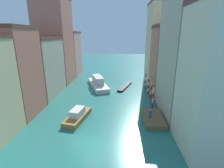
{
  "coord_description": "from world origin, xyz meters",
  "views": [
    {
      "loc": [
        3.44,
        -17.58,
        13.06
      ],
      "look_at": [
        1.36,
        21.47,
        1.5
      ],
      "focal_mm": 26.87,
      "sensor_mm": 36.0,
      "label": 1
    }
  ],
  "objects_px": {
    "vaporetto_white": "(98,83)",
    "mooring_pole_1": "(153,93)",
    "gondola_black": "(125,86)",
    "waterfront_dock": "(153,118)",
    "person_on_dock": "(150,114)",
    "mooring_pole_2": "(151,89)",
    "motorboat_0": "(77,115)",
    "mooring_pole_0": "(153,97)",
    "mooring_pole_4": "(146,79)",
    "mooring_pole_3": "(148,84)"
  },
  "relations": [
    {
      "from": "mooring_pole_2",
      "to": "motorboat_0",
      "type": "distance_m",
      "value": 16.55
    },
    {
      "from": "waterfront_dock",
      "to": "vaporetto_white",
      "type": "distance_m",
      "value": 20.61
    },
    {
      "from": "waterfront_dock",
      "to": "person_on_dock",
      "type": "distance_m",
      "value": 1.29
    },
    {
      "from": "mooring_pole_2",
      "to": "mooring_pole_4",
      "type": "relative_size",
      "value": 0.79
    },
    {
      "from": "waterfront_dock",
      "to": "motorboat_0",
      "type": "relative_size",
      "value": 0.88
    },
    {
      "from": "mooring_pole_1",
      "to": "gondola_black",
      "type": "distance_m",
      "value": 11.51
    },
    {
      "from": "mooring_pole_3",
      "to": "motorboat_0",
      "type": "height_order",
      "value": "mooring_pole_3"
    },
    {
      "from": "gondola_black",
      "to": "motorboat_0",
      "type": "bearing_deg",
      "value": -114.57
    },
    {
      "from": "mooring_pole_0",
      "to": "mooring_pole_2",
      "type": "xyz_separation_m",
      "value": [
        0.46,
        4.71,
        -0.04
      ]
    },
    {
      "from": "waterfront_dock",
      "to": "mooring_pole_1",
      "type": "distance_m",
      "value": 7.58
    },
    {
      "from": "vaporetto_white",
      "to": "waterfront_dock",
      "type": "bearing_deg",
      "value": -57.52
    },
    {
      "from": "waterfront_dock",
      "to": "mooring_pole_0",
      "type": "xyz_separation_m",
      "value": [
        0.77,
        4.97,
        1.71
      ]
    },
    {
      "from": "person_on_dock",
      "to": "mooring_pole_1",
      "type": "relative_size",
      "value": 0.37
    },
    {
      "from": "vaporetto_white",
      "to": "gondola_black",
      "type": "relative_size",
      "value": 1.39
    },
    {
      "from": "mooring_pole_4",
      "to": "motorboat_0",
      "type": "distance_m",
      "value": 20.95
    },
    {
      "from": "mooring_pole_4",
      "to": "gondola_black",
      "type": "height_order",
      "value": "mooring_pole_4"
    },
    {
      "from": "mooring_pole_3",
      "to": "vaporetto_white",
      "type": "relative_size",
      "value": 0.39
    },
    {
      "from": "mooring_pole_0",
      "to": "vaporetto_white",
      "type": "xyz_separation_m",
      "value": [
        -11.83,
        12.4,
        -1.07
      ]
    },
    {
      "from": "mooring_pole_3",
      "to": "mooring_pole_4",
      "type": "height_order",
      "value": "mooring_pole_4"
    },
    {
      "from": "mooring_pole_2",
      "to": "vaporetto_white",
      "type": "bearing_deg",
      "value": 147.96
    },
    {
      "from": "person_on_dock",
      "to": "mooring_pole_0",
      "type": "distance_m",
      "value": 5.69
    },
    {
      "from": "mooring_pole_3",
      "to": "mooring_pole_0",
      "type": "bearing_deg",
      "value": -92.05
    },
    {
      "from": "waterfront_dock",
      "to": "motorboat_0",
      "type": "bearing_deg",
      "value": -179.45
    },
    {
      "from": "person_on_dock",
      "to": "vaporetto_white",
      "type": "distance_m",
      "value": 20.74
    },
    {
      "from": "person_on_dock",
      "to": "mooring_pole_0",
      "type": "bearing_deg",
      "value": 76.11
    },
    {
      "from": "person_on_dock",
      "to": "gondola_black",
      "type": "relative_size",
      "value": 0.17
    },
    {
      "from": "waterfront_dock",
      "to": "vaporetto_white",
      "type": "bearing_deg",
      "value": 122.48
    },
    {
      "from": "person_on_dock",
      "to": "mooring_pole_4",
      "type": "height_order",
      "value": "mooring_pole_4"
    },
    {
      "from": "motorboat_0",
      "to": "mooring_pole_2",
      "type": "bearing_deg",
      "value": 36.43
    },
    {
      "from": "mooring_pole_1",
      "to": "motorboat_0",
      "type": "xyz_separation_m",
      "value": [
        -13.22,
        -7.4,
        -1.42
      ]
    },
    {
      "from": "mooring_pole_2",
      "to": "gondola_black",
      "type": "relative_size",
      "value": 0.45
    },
    {
      "from": "vaporetto_white",
      "to": "gondola_black",
      "type": "bearing_deg",
      "value": 0.09
    },
    {
      "from": "mooring_pole_2",
      "to": "gondola_black",
      "type": "height_order",
      "value": "mooring_pole_2"
    },
    {
      "from": "mooring_pole_3",
      "to": "vaporetto_white",
      "type": "distance_m",
      "value": 13.21
    },
    {
      "from": "mooring_pole_0",
      "to": "person_on_dock",
      "type": "bearing_deg",
      "value": -103.89
    },
    {
      "from": "mooring_pole_4",
      "to": "waterfront_dock",
      "type": "bearing_deg",
      "value": -93.56
    },
    {
      "from": "person_on_dock",
      "to": "mooring_pole_2",
      "type": "height_order",
      "value": "mooring_pole_2"
    },
    {
      "from": "mooring_pole_3",
      "to": "vaporetto_white",
      "type": "height_order",
      "value": "mooring_pole_3"
    },
    {
      "from": "mooring_pole_2",
      "to": "motorboat_0",
      "type": "height_order",
      "value": "mooring_pole_2"
    },
    {
      "from": "mooring_pole_0",
      "to": "vaporetto_white",
      "type": "bearing_deg",
      "value": 133.65
    },
    {
      "from": "waterfront_dock",
      "to": "motorboat_0",
      "type": "height_order",
      "value": "motorboat_0"
    },
    {
      "from": "mooring_pole_0",
      "to": "mooring_pole_2",
      "type": "relative_size",
      "value": 1.02
    },
    {
      "from": "person_on_dock",
      "to": "mooring_pole_4",
      "type": "distance_m",
      "value": 16.8
    },
    {
      "from": "mooring_pole_0",
      "to": "motorboat_0",
      "type": "distance_m",
      "value": 13.85
    },
    {
      "from": "vaporetto_white",
      "to": "mooring_pole_1",
      "type": "bearing_deg",
      "value": -39.46
    },
    {
      "from": "person_on_dock",
      "to": "vaporetto_white",
      "type": "xyz_separation_m",
      "value": [
        -10.48,
        17.89,
        -0.39
      ]
    },
    {
      "from": "mooring_pole_2",
      "to": "vaporetto_white",
      "type": "height_order",
      "value": "mooring_pole_2"
    },
    {
      "from": "gondola_black",
      "to": "mooring_pole_3",
      "type": "bearing_deg",
      "value": -45.38
    },
    {
      "from": "waterfront_dock",
      "to": "mooring_pole_0",
      "type": "relative_size",
      "value": 1.47
    },
    {
      "from": "gondola_black",
      "to": "mooring_pole_0",
      "type": "bearing_deg",
      "value": -68.85
    }
  ]
}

